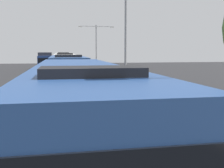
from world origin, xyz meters
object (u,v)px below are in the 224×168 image
at_px(white_suv, 175,116).
at_px(box_truck_oncoming, 45,60).
at_px(bus_fourth_in_line, 63,61).
at_px(bus_lead, 79,110).
at_px(bus_second_in_line, 67,74).
at_px(bus_middle, 65,65).
at_px(streetlamp_mid, 126,28).
at_px(streetlamp_far, 96,43).

xyz_separation_m(white_suv, box_truck_oncoming, (-7.00, 43.48, 0.67)).
bearing_deg(bus_fourth_in_line, white_suv, -84.58).
height_order(bus_lead, white_suv, bus_lead).
xyz_separation_m(bus_second_in_line, white_suv, (3.70, -12.12, -0.66)).
relative_size(bus_fourth_in_line, box_truck_oncoming, 1.64).
relative_size(bus_middle, bus_fourth_in_line, 0.98).
xyz_separation_m(bus_fourth_in_line, box_truck_oncoming, (-3.30, 4.54, 0.01)).
distance_m(bus_lead, streetlamp_mid, 17.91).
bearing_deg(streetlamp_mid, bus_lead, -107.97).
bearing_deg(bus_lead, white_suv, 20.20).
xyz_separation_m(bus_lead, bus_middle, (-0.00, 26.79, -0.00)).
bearing_deg(bus_middle, box_truck_oncoming, 100.36).
xyz_separation_m(streetlamp_mid, streetlamp_far, (-0.00, 20.92, -0.70)).
height_order(bus_second_in_line, streetlamp_far, streetlamp_far).
bearing_deg(streetlamp_far, bus_fourth_in_line, 153.03).
xyz_separation_m(bus_middle, box_truck_oncoming, (-3.30, 18.06, 0.01)).
distance_m(box_truck_oncoming, streetlamp_far, 11.77).
xyz_separation_m(bus_lead, white_suv, (3.70, 1.36, -0.66)).
bearing_deg(box_truck_oncoming, streetlamp_mid, -72.86).
bearing_deg(streetlamp_far, bus_middle, -116.62).
distance_m(bus_middle, white_suv, 25.70).
bearing_deg(streetlamp_far, white_suv, -92.69).
xyz_separation_m(bus_middle, streetlamp_far, (5.40, 10.77, 3.12)).
bearing_deg(white_suv, streetlamp_far, 87.31).
xyz_separation_m(box_truck_oncoming, streetlamp_mid, (8.70, -28.20, 3.80)).
bearing_deg(streetlamp_far, bus_lead, -98.18).
height_order(box_truck_oncoming, streetlamp_mid, streetlamp_mid).
bearing_deg(streetlamp_mid, bus_second_in_line, -149.66).
bearing_deg(bus_second_in_line, bus_fourth_in_line, 90.00).
relative_size(bus_middle, box_truck_oncoming, 1.61).
distance_m(bus_second_in_line, streetlamp_mid, 7.33).
height_order(white_suv, box_truck_oncoming, box_truck_oncoming).
distance_m(bus_middle, streetlamp_mid, 12.11).
relative_size(white_suv, streetlamp_far, 0.64).
distance_m(white_suv, streetlamp_far, 36.43).
bearing_deg(bus_second_in_line, streetlamp_mid, 30.34).
distance_m(bus_middle, bus_fourth_in_line, 13.52).
bearing_deg(bus_middle, bus_lead, -90.00).
distance_m(bus_middle, streetlamp_far, 12.45).
relative_size(box_truck_oncoming, streetlamp_mid, 0.83).
bearing_deg(bus_lead, box_truck_oncoming, 94.21).
bearing_deg(bus_fourth_in_line, streetlamp_mid, -77.15).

